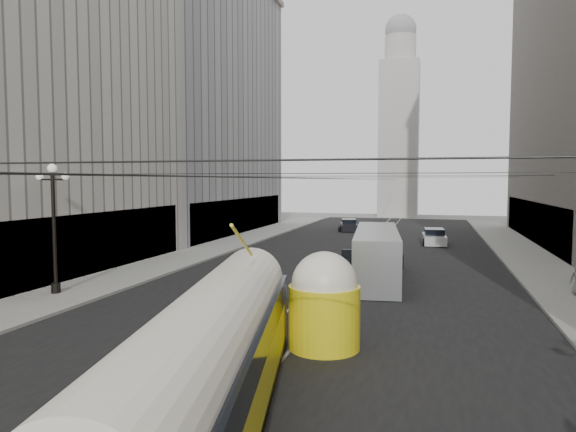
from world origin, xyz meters
The scene contains 13 objects.
road centered at (0.00, 32.50, 0.00)m, with size 20.00×85.00×0.02m, color black.
sidewalk_left centered at (-12.00, 36.00, 0.07)m, with size 4.00×72.00×0.15m, color gray.
sidewalk_right centered at (12.00, 36.00, 0.07)m, with size 4.00×72.00×0.15m, color gray.
rail_left centered at (-0.75, 32.50, 0.00)m, with size 0.12×85.00×0.04m, color gray.
rail_right centered at (0.75, 32.50, 0.00)m, with size 0.12×85.00×0.04m, color gray.
building_left_far centered at (-19.99, 48.00, 14.31)m, with size 12.60×28.60×28.60m.
distant_tower centered at (0.00, 80.00, 14.97)m, with size 6.00×6.00×31.36m.
lamppost_left_mid centered at (-12.60, 18.00, 3.74)m, with size 1.86×0.44×6.37m.
catenary centered at (0.12, 31.49, 5.88)m, with size 25.00×72.00×0.23m.
streetcar centered at (0.50, 7.51, 1.64)m, with size 5.02×15.14×3.36m.
city_bus centered at (2.21, 26.65, 1.57)m, with size 3.51×11.46×2.86m.
sedan_white_far centered at (5.45, 44.27, 0.65)m, with size 2.15×4.62×1.42m.
sedan_dark_far centered at (-3.82, 54.52, 0.60)m, with size 2.62×4.51×1.34m.
Camera 1 is at (5.26, -2.98, 5.72)m, focal length 32.00 mm.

